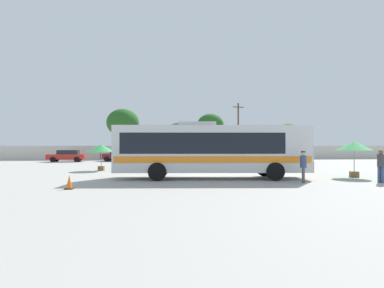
{
  "coord_description": "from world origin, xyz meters",
  "views": [
    {
      "loc": [
        -2.78,
        -19.25,
        2.01
      ],
      "look_at": [
        -0.97,
        1.43,
        2.09
      ],
      "focal_mm": 28.73,
      "sensor_mm": 36.0,
      "label": 1
    }
  ],
  "objects_px": {
    "coach_bus_silver_orange": "(209,148)",
    "roadside_tree_right": "(289,134)",
    "vendor_umbrella_near_gate_green": "(101,149)",
    "vendor_umbrella_secondary_green": "(354,147)",
    "attendant_by_bus_door": "(303,165)",
    "parked_car_rightmost_red": "(222,155)",
    "roadside_tree_midright": "(210,125)",
    "parked_car_third_silver": "(164,155)",
    "roadside_tree_left": "(123,123)",
    "parked_car_leftmost_red": "(67,155)",
    "parked_car_second_maroon": "(120,155)",
    "utility_pole_near": "(238,130)",
    "roadside_tree_midleft": "(179,133)",
    "passenger_waiting_on_apron": "(381,164)",
    "traffic_cone_on_apron": "(69,182)"
  },
  "relations": [
    {
      "from": "coach_bus_silver_orange",
      "to": "passenger_waiting_on_apron",
      "type": "height_order",
      "value": "coach_bus_silver_orange"
    },
    {
      "from": "coach_bus_silver_orange",
      "to": "parked_car_leftmost_red",
      "type": "relative_size",
      "value": 2.6
    },
    {
      "from": "parked_car_leftmost_red",
      "to": "parked_car_second_maroon",
      "type": "height_order",
      "value": "parked_car_second_maroon"
    },
    {
      "from": "vendor_umbrella_secondary_green",
      "to": "utility_pole_near",
      "type": "height_order",
      "value": "utility_pole_near"
    },
    {
      "from": "vendor_umbrella_near_gate_green",
      "to": "roadside_tree_right",
      "type": "distance_m",
      "value": 35.42
    },
    {
      "from": "parked_car_second_maroon",
      "to": "parked_car_third_silver",
      "type": "xyz_separation_m",
      "value": [
        5.61,
        -0.42,
        -0.02
      ]
    },
    {
      "from": "parked_car_second_maroon",
      "to": "parked_car_rightmost_red",
      "type": "bearing_deg",
      "value": -2.21
    },
    {
      "from": "passenger_waiting_on_apron",
      "to": "utility_pole_near",
      "type": "distance_m",
      "value": 31.46
    },
    {
      "from": "vendor_umbrella_near_gate_green",
      "to": "roadside_tree_midright",
      "type": "xyz_separation_m",
      "value": [
        12.33,
        24.16,
        3.5
      ]
    },
    {
      "from": "utility_pole_near",
      "to": "passenger_waiting_on_apron",
      "type": "bearing_deg",
      "value": -89.59
    },
    {
      "from": "parked_car_leftmost_red",
      "to": "roadside_tree_midleft",
      "type": "relative_size",
      "value": 0.79
    },
    {
      "from": "parked_car_leftmost_red",
      "to": "parked_car_third_silver",
      "type": "relative_size",
      "value": 1.06
    },
    {
      "from": "parked_car_leftmost_red",
      "to": "traffic_cone_on_apron",
      "type": "distance_m",
      "value": 25.18
    },
    {
      "from": "parked_car_leftmost_red",
      "to": "traffic_cone_on_apron",
      "type": "relative_size",
      "value": 6.98
    },
    {
      "from": "vendor_umbrella_near_gate_green",
      "to": "vendor_umbrella_secondary_green",
      "type": "bearing_deg",
      "value": -21.08
    },
    {
      "from": "parked_car_third_silver",
      "to": "roadside_tree_left",
      "type": "bearing_deg",
      "value": 123.56
    },
    {
      "from": "parked_car_third_silver",
      "to": "traffic_cone_on_apron",
      "type": "height_order",
      "value": "parked_car_third_silver"
    },
    {
      "from": "attendant_by_bus_door",
      "to": "parked_car_third_silver",
      "type": "relative_size",
      "value": 0.4
    },
    {
      "from": "roadside_tree_left",
      "to": "roadside_tree_right",
      "type": "bearing_deg",
      "value": 1.43
    },
    {
      "from": "coach_bus_silver_orange",
      "to": "utility_pole_near",
      "type": "height_order",
      "value": "utility_pole_near"
    },
    {
      "from": "roadside_tree_midleft",
      "to": "roadside_tree_midright",
      "type": "bearing_deg",
      "value": -1.24
    },
    {
      "from": "passenger_waiting_on_apron",
      "to": "attendant_by_bus_door",
      "type": "bearing_deg",
      "value": 175.79
    },
    {
      "from": "vendor_umbrella_near_gate_green",
      "to": "parked_car_rightmost_red",
      "type": "xyz_separation_m",
      "value": [
        12.28,
        13.95,
        -0.96
      ]
    },
    {
      "from": "parked_car_leftmost_red",
      "to": "roadside_tree_midright",
      "type": "distance_m",
      "value": 22.32
    },
    {
      "from": "parked_car_third_silver",
      "to": "roadside_tree_right",
      "type": "bearing_deg",
      "value": 26.82
    },
    {
      "from": "parked_car_rightmost_red",
      "to": "roadside_tree_left",
      "type": "relative_size",
      "value": 0.54
    },
    {
      "from": "roadside_tree_midleft",
      "to": "roadside_tree_right",
      "type": "xyz_separation_m",
      "value": [
        18.22,
        0.18,
        -0.0
      ]
    },
    {
      "from": "utility_pole_near",
      "to": "roadside_tree_midleft",
      "type": "distance_m",
      "value": 9.36
    },
    {
      "from": "utility_pole_near",
      "to": "traffic_cone_on_apron",
      "type": "distance_m",
      "value": 36.13
    },
    {
      "from": "parked_car_rightmost_red",
      "to": "roadside_tree_midleft",
      "type": "distance_m",
      "value": 11.87
    },
    {
      "from": "parked_car_third_silver",
      "to": "roadside_tree_midright",
      "type": "distance_m",
      "value": 13.31
    },
    {
      "from": "roadside_tree_right",
      "to": "traffic_cone_on_apron",
      "type": "relative_size",
      "value": 8.81
    },
    {
      "from": "roadside_tree_midleft",
      "to": "traffic_cone_on_apron",
      "type": "relative_size",
      "value": 8.86
    },
    {
      "from": "roadside_tree_right",
      "to": "utility_pole_near",
      "type": "bearing_deg",
      "value": -164.64
    },
    {
      "from": "vendor_umbrella_secondary_green",
      "to": "parked_car_second_maroon",
      "type": "xyz_separation_m",
      "value": [
        -17.58,
        20.97,
        -1.14
      ]
    },
    {
      "from": "parked_car_leftmost_red",
      "to": "coach_bus_silver_orange",
      "type": "bearing_deg",
      "value": -54.14
    },
    {
      "from": "parked_car_leftmost_red",
      "to": "utility_pole_near",
      "type": "xyz_separation_m",
      "value": [
        23.22,
        8.25,
        3.69
      ]
    },
    {
      "from": "coach_bus_silver_orange",
      "to": "parked_car_rightmost_red",
      "type": "height_order",
      "value": "coach_bus_silver_orange"
    },
    {
      "from": "vendor_umbrella_secondary_green",
      "to": "roadside_tree_midleft",
      "type": "height_order",
      "value": "roadside_tree_midleft"
    },
    {
      "from": "vendor_umbrella_near_gate_green",
      "to": "roadside_tree_midright",
      "type": "height_order",
      "value": "roadside_tree_midright"
    },
    {
      "from": "attendant_by_bus_door",
      "to": "parked_car_rightmost_red",
      "type": "distance_m",
      "value": 22.99
    },
    {
      "from": "utility_pole_near",
      "to": "parked_car_leftmost_red",
      "type": "bearing_deg",
      "value": -160.44
    },
    {
      "from": "traffic_cone_on_apron",
      "to": "parked_car_leftmost_red",
      "type": "bearing_deg",
      "value": 107.38
    },
    {
      "from": "parked_car_rightmost_red",
      "to": "traffic_cone_on_apron",
      "type": "bearing_deg",
      "value": -115.53
    },
    {
      "from": "attendant_by_bus_door",
      "to": "parked_car_rightmost_red",
      "type": "height_order",
      "value": "attendant_by_bus_door"
    },
    {
      "from": "parked_car_rightmost_red",
      "to": "utility_pole_near",
      "type": "height_order",
      "value": "utility_pole_near"
    },
    {
      "from": "utility_pole_near",
      "to": "roadside_tree_midright",
      "type": "relative_size",
      "value": 1.2
    },
    {
      "from": "coach_bus_silver_orange",
      "to": "roadside_tree_right",
      "type": "xyz_separation_m",
      "value": [
        17.84,
        30.9,
        2.08
      ]
    },
    {
      "from": "parked_car_second_maroon",
      "to": "parked_car_third_silver",
      "type": "distance_m",
      "value": 5.63
    },
    {
      "from": "passenger_waiting_on_apron",
      "to": "roadside_tree_left",
      "type": "distance_m",
      "value": 38.01
    }
  ]
}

